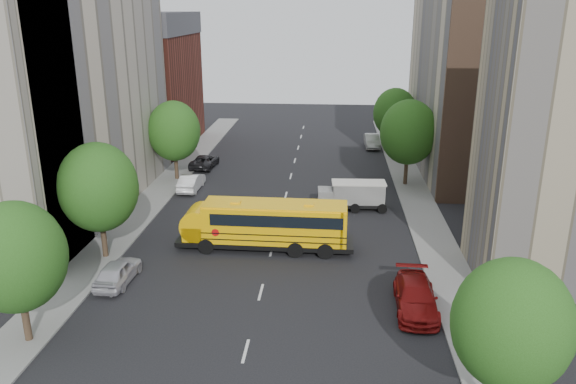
# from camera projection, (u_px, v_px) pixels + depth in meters

# --- Properties ---
(ground) EXTENTS (120.00, 120.00, 0.00)m
(ground) POSITION_uv_depth(u_px,v_px,m) (275.00, 239.00, 40.70)
(ground) COLOR black
(ground) RESTS_ON ground
(sidewalk_left) EXTENTS (3.00, 80.00, 0.12)m
(sidewalk_left) POSITION_uv_depth(u_px,v_px,m) (142.00, 210.00, 46.27)
(sidewalk_left) COLOR slate
(sidewalk_left) RESTS_ON ground
(sidewalk_right) EXTENTS (3.00, 80.00, 0.12)m
(sidewalk_right) POSITION_uv_depth(u_px,v_px,m) (425.00, 218.00, 44.56)
(sidewalk_right) COLOR slate
(sidewalk_right) RESTS_ON ground
(lane_markings) EXTENTS (0.15, 64.00, 0.01)m
(lane_markings) POSITION_uv_depth(u_px,v_px,m) (286.00, 195.00, 50.16)
(lane_markings) COLOR silver
(lane_markings) RESTS_ON ground
(building_left_cream) EXTENTS (10.00, 26.00, 20.00)m
(building_left_cream) POSITION_uv_depth(u_px,v_px,m) (56.00, 87.00, 44.59)
(building_left_cream) COLOR beige
(building_left_cream) RESTS_ON ground
(building_left_redbrick) EXTENTS (10.00, 15.00, 13.00)m
(building_left_redbrick) POSITION_uv_depth(u_px,v_px,m) (147.00, 91.00, 66.51)
(building_left_redbrick) COLOR maroon
(building_left_redbrick) RESTS_ON ground
(building_right_near) EXTENTS (10.00, 7.00, 17.00)m
(building_right_near) POSITION_uv_depth(u_px,v_px,m) (575.00, 144.00, 32.43)
(building_right_near) COLOR #9C8D6C
(building_right_near) RESTS_ON ground
(building_right_far) EXTENTS (10.00, 22.00, 18.00)m
(building_right_far) POSITION_uv_depth(u_px,v_px,m) (475.00, 82.00, 55.47)
(building_right_far) COLOR #BDAF93
(building_right_far) RESTS_ON ground
(building_right_sidewall) EXTENTS (10.10, 0.30, 18.00)m
(building_right_sidewall) POSITION_uv_depth(u_px,v_px,m) (508.00, 99.00, 45.06)
(building_right_sidewall) COLOR brown
(building_right_sidewall) RESTS_ON ground
(street_tree_0) EXTENTS (4.80, 4.80, 7.41)m
(street_tree_0) POSITION_uv_depth(u_px,v_px,m) (16.00, 257.00, 26.81)
(street_tree_0) COLOR #38281C
(street_tree_0) RESTS_ON ground
(street_tree_1) EXTENTS (5.12, 5.12, 7.90)m
(street_tree_1) POSITION_uv_depth(u_px,v_px,m) (98.00, 187.00, 36.18)
(street_tree_1) COLOR #38281C
(street_tree_1) RESTS_ON ground
(street_tree_2) EXTENTS (4.99, 4.99, 7.71)m
(street_tree_2) POSITION_uv_depth(u_px,v_px,m) (174.00, 131.00, 53.26)
(street_tree_2) COLOR #38281C
(street_tree_2) RESTS_ON ground
(street_tree_3) EXTENTS (4.61, 4.61, 7.11)m
(street_tree_3) POSITION_uv_depth(u_px,v_px,m) (512.00, 325.00, 21.44)
(street_tree_3) COLOR #38281C
(street_tree_3) RESTS_ON ground
(street_tree_4) EXTENTS (5.25, 5.25, 8.10)m
(street_tree_4) POSITION_uv_depth(u_px,v_px,m) (408.00, 132.00, 51.54)
(street_tree_4) COLOR #38281C
(street_tree_4) RESTS_ON ground
(street_tree_5) EXTENTS (4.86, 4.86, 7.51)m
(street_tree_5) POSITION_uv_depth(u_px,v_px,m) (395.00, 113.00, 63.02)
(street_tree_5) COLOR #38281C
(street_tree_5) RESTS_ON ground
(school_bus) EXTENTS (12.24, 3.21, 3.44)m
(school_bus) POSITION_uv_depth(u_px,v_px,m) (264.00, 223.00, 38.54)
(school_bus) COLOR black
(school_bus) RESTS_ON ground
(safari_truck) EXTENTS (5.58, 2.27, 2.35)m
(safari_truck) POSITION_uv_depth(u_px,v_px,m) (353.00, 195.00, 46.43)
(safari_truck) COLOR black
(safari_truck) RESTS_ON ground
(parked_car_0) EXTENTS (1.91, 4.42, 1.49)m
(parked_car_0) POSITION_uv_depth(u_px,v_px,m) (118.00, 272.00, 34.03)
(parked_car_0) COLOR #B8B6BD
(parked_car_0) RESTS_ON ground
(parked_car_1) EXTENTS (1.68, 4.62, 1.52)m
(parked_car_1) POSITION_uv_depth(u_px,v_px,m) (191.00, 182.00, 51.46)
(parked_car_1) COLOR white
(parked_car_1) RESTS_ON ground
(parked_car_2) EXTENTS (2.57, 5.02, 1.36)m
(parked_car_2) POSITION_uv_depth(u_px,v_px,m) (205.00, 161.00, 58.69)
(parked_car_2) COLOR black
(parked_car_2) RESTS_ON ground
(parked_car_3) EXTENTS (2.38, 5.52, 1.58)m
(parked_car_3) POSITION_uv_depth(u_px,v_px,m) (416.00, 297.00, 30.99)
(parked_car_3) COLOR maroon
(parked_car_3) RESTS_ON ground
(parked_car_5) EXTENTS (1.77, 4.76, 1.56)m
(parked_car_5) POSITION_uv_depth(u_px,v_px,m) (372.00, 141.00, 67.13)
(parked_car_5) COLOR #9B9C96
(parked_car_5) RESTS_ON ground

